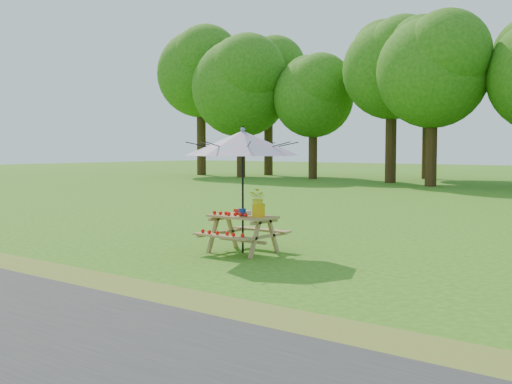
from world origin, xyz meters
The scene contains 8 objects.
ground centered at (0.00, 0.00, 0.00)m, with size 120.00×120.00×0.00m, color #326713.
road centered at (0.00, -5.00, 0.01)m, with size 120.00×4.00×0.01m, color #2C2C2F.
drygrass_strip centered at (0.00, -2.80, 0.00)m, with size 120.00×1.20×0.01m, color olive.
picnic_table centered at (-1.89, 0.50, 0.33)m, with size 1.20×1.32×0.67m.
patio_umbrella centered at (-1.89, 0.50, 1.95)m, with size 2.10×2.10×2.25m.
produce_bins centered at (-1.94, 0.53, 0.72)m, with size 0.34×0.37×0.13m.
tomatoes_row centered at (-2.04, 0.32, 0.71)m, with size 0.77×0.13×0.07m, color red, non-canonical shape.
flower_bucket centered at (-1.52, 0.49, 0.94)m, with size 0.36×0.33×0.50m.
Camera 1 is at (5.35, -8.19, 1.88)m, focal length 45.00 mm.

